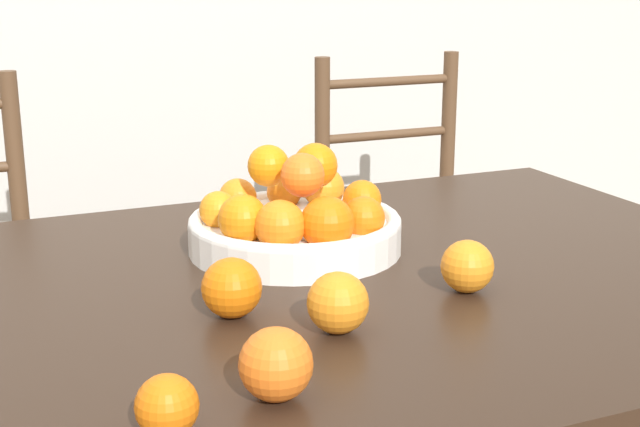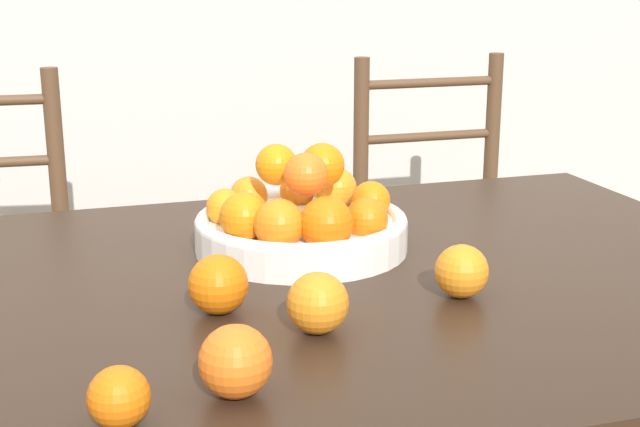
# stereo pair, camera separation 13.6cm
# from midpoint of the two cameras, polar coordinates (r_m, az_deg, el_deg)

# --- Properties ---
(dining_table) EXTENTS (1.72, 1.03, 0.75)m
(dining_table) POSITION_cam_midpoint_polar(r_m,az_deg,el_deg) (1.35, -1.54, -8.10)
(dining_table) COLOR black
(dining_table) RESTS_ON ground_plane
(fruit_bowl) EXTENTS (0.35, 0.35, 0.18)m
(fruit_bowl) POSITION_cam_midpoint_polar(r_m,az_deg,el_deg) (1.46, 1.46, -0.47)
(fruit_bowl) COLOR white
(fruit_bowl) RESTS_ON dining_table
(orange_loose_0) EXTENTS (0.08, 0.08, 0.08)m
(orange_loose_0) POSITION_cam_midpoint_polar(r_m,az_deg,el_deg) (1.14, 3.29, -5.81)
(orange_loose_0) COLOR orange
(orange_loose_0) RESTS_ON dining_table
(orange_loose_1) EXTENTS (0.08, 0.08, 0.08)m
(orange_loose_1) POSITION_cam_midpoint_polar(r_m,az_deg,el_deg) (1.29, 12.07, -3.69)
(orange_loose_1) COLOR orange
(orange_loose_1) RESTS_ON dining_table
(orange_loose_2) EXTENTS (0.07, 0.07, 0.07)m
(orange_loose_2) POSITION_cam_midpoint_polar(r_m,az_deg,el_deg) (0.93, -8.63, -11.65)
(orange_loose_2) COLOR orange
(orange_loose_2) RESTS_ON dining_table
(orange_loose_3) EXTENTS (0.08, 0.08, 0.08)m
(orange_loose_3) POSITION_cam_midpoint_polar(r_m,az_deg,el_deg) (0.98, -1.43, -9.53)
(orange_loose_3) COLOR orange
(orange_loose_3) RESTS_ON dining_table
(orange_loose_4) EXTENTS (0.08, 0.08, 0.08)m
(orange_loose_4) POSITION_cam_midpoint_polar(r_m,az_deg,el_deg) (1.21, -3.32, -4.61)
(orange_loose_4) COLOR orange
(orange_loose_4) RESTS_ON dining_table
(chair_right) EXTENTS (0.42, 0.40, 0.98)m
(chair_right) POSITION_cam_midpoint_polar(r_m,az_deg,el_deg) (2.36, 9.71, -2.65)
(chair_right) COLOR #513823
(chair_right) RESTS_ON ground_plane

